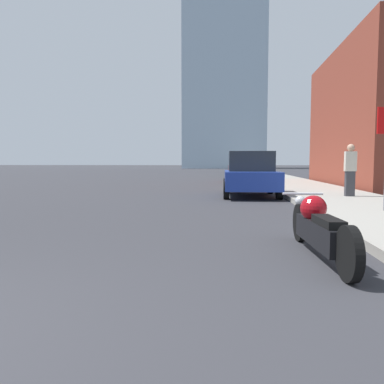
{
  "coord_description": "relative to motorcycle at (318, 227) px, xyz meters",
  "views": [
    {
      "loc": [
        2.73,
        -1.79,
        1.25
      ],
      "look_at": [
        2.05,
        4.82,
        0.73
      ],
      "focal_mm": 35.0,
      "sensor_mm": 36.0,
      "label": 1
    }
  ],
  "objects": [
    {
      "name": "sidewalk",
      "position": [
        2.39,
        36.7,
        -0.32
      ],
      "size": [
        3.3,
        240.0,
        0.15
      ],
      "color": "#9E998E",
      "rests_on": "ground_plane"
    },
    {
      "name": "distant_tower",
      "position": [
        -2.68,
        85.09,
        34.1
      ],
      "size": [
        18.27,
        18.27,
        68.98
      ],
      "color": "#9EB7CC",
      "rests_on": "ground_plane"
    },
    {
      "name": "motorcycle",
      "position": [
        0.0,
        0.0,
        0.0
      ],
      "size": [
        0.62,
        2.67,
        0.8
      ],
      "rotation": [
        0.0,
        0.0,
        0.06
      ],
      "color": "black",
      "rests_on": "ground_plane"
    },
    {
      "name": "parked_car_blue",
      "position": [
        -0.44,
        9.06,
        0.43
      ],
      "size": [
        2.06,
        4.06,
        1.67
      ],
      "rotation": [
        0.0,
        0.0,
        0.02
      ],
      "color": "#1E3899",
      "rests_on": "ground_plane"
    },
    {
      "name": "parked_car_red",
      "position": [
        -0.4,
        19.92,
        0.51
      ],
      "size": [
        1.93,
        4.35,
        1.79
      ],
      "rotation": [
        0.0,
        0.0,
        -0.03
      ],
      "color": "red",
      "rests_on": "ground_plane"
    },
    {
      "name": "parked_car_green",
      "position": [
        -0.4,
        32.29,
        0.47
      ],
      "size": [
        1.77,
        4.54,
        1.76
      ],
      "rotation": [
        0.0,
        0.0,
        -0.0
      ],
      "color": "#1E6B33",
      "rests_on": "ground_plane"
    },
    {
      "name": "parked_car_black",
      "position": [
        -0.38,
        45.25,
        0.42
      ],
      "size": [
        2.0,
        4.68,
        1.62
      ],
      "rotation": [
        0.0,
        0.0,
        -0.07
      ],
      "color": "black",
      "rests_on": "ground_plane"
    },
    {
      "name": "pedestrian",
      "position": [
        2.76,
        7.75,
        0.65
      ],
      "size": [
        0.36,
        0.24,
        1.72
      ],
      "color": "#38383D",
      "rests_on": "sidewalk"
    }
  ]
}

